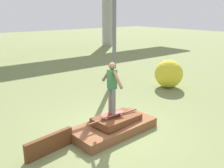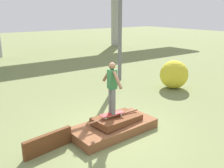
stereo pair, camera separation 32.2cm
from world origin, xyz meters
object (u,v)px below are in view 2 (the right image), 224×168
(skater, at_px, (112,85))
(utility_pole, at_px, (120,17))
(skateboard, at_px, (112,114))
(bush_yellow_flowering, at_px, (174,74))

(skater, xyz_separation_m, utility_pole, (3.95, 4.74, 1.76))
(skateboard, height_order, skater, skater)
(skater, distance_m, utility_pole, 6.42)
(skater, bearing_deg, skateboard, 24.38)
(skateboard, distance_m, bush_yellow_flowering, 5.43)
(skateboard, relative_size, bush_yellow_flowering, 0.58)
(bush_yellow_flowering, bearing_deg, skater, -158.68)
(skateboard, distance_m, skater, 0.89)
(utility_pole, bearing_deg, skater, -129.83)
(skateboard, bearing_deg, bush_yellow_flowering, 21.32)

